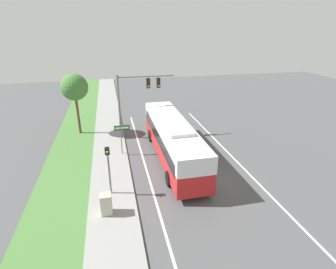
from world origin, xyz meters
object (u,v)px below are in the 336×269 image
signal_gantry (136,93)px  utility_cabinet (106,204)px  pedestrian_signal (108,164)px  bus (172,137)px  street_sign (122,134)px

signal_gantry → utility_cabinet: bearing=-105.3°
pedestrian_signal → bus: bearing=38.9°
street_sign → utility_cabinet: size_ratio=2.13×
street_sign → utility_cabinet: bearing=-100.4°
bus → utility_cabinet: bus is taller
bus → signal_gantry: (-2.18, 5.25, 2.44)m
pedestrian_signal → street_sign: (1.10, 5.56, -0.37)m
bus → street_sign: size_ratio=4.64×
street_sign → utility_cabinet: 7.71m
bus → signal_gantry: bearing=112.6°
bus → utility_cabinet: 8.01m
utility_cabinet → bus: bearing=48.7°
pedestrian_signal → street_sign: bearing=78.8°
pedestrian_signal → signal_gantry: bearing=73.3°
utility_cabinet → signal_gantry: bearing=74.7°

